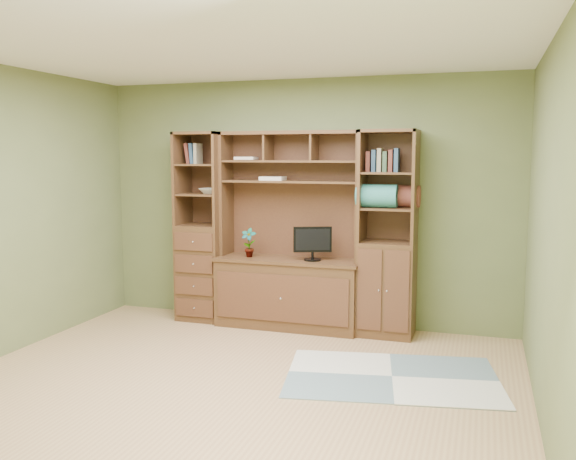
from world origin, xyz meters
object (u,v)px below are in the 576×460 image
(center_hutch, at_px, (288,231))
(right_tower, at_px, (388,234))
(monitor, at_px, (313,237))
(left_tower, at_px, (203,227))

(center_hutch, bearing_deg, right_tower, 2.23)
(right_tower, relative_size, monitor, 4.27)
(left_tower, bearing_deg, monitor, -3.38)
(center_hutch, xyz_separation_m, monitor, (0.27, -0.03, -0.05))
(right_tower, bearing_deg, center_hutch, -177.77)
(right_tower, xyz_separation_m, monitor, (-0.75, -0.07, -0.05))
(left_tower, xyz_separation_m, monitor, (1.27, -0.07, -0.05))
(center_hutch, xyz_separation_m, right_tower, (1.02, 0.04, 0.00))
(center_hutch, height_order, left_tower, same)
(center_hutch, bearing_deg, monitor, -7.36)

